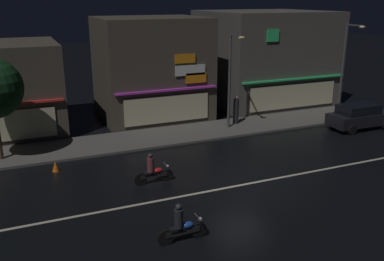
{
  "coord_description": "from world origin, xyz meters",
  "views": [
    {
      "loc": [
        -9.11,
        -15.71,
        8.4
      ],
      "look_at": [
        -0.76,
        3.94,
        1.65
      ],
      "focal_mm": 39.45,
      "sensor_mm": 36.0,
      "label": 1
    }
  ],
  "objects_px": {
    "streetlamp_west": "(231,73)",
    "motorcycle_trailing_far": "(181,226)",
    "parked_car_near_kerb": "(359,116)",
    "motorcycle_following": "(153,171)",
    "streetlamp_mid": "(346,62)",
    "pedestrian_on_sidewalk": "(236,111)",
    "traffic_cone": "(56,166)"
  },
  "relations": [
    {
      "from": "streetlamp_west",
      "to": "motorcycle_trailing_far",
      "type": "height_order",
      "value": "streetlamp_west"
    },
    {
      "from": "streetlamp_west",
      "to": "parked_car_near_kerb",
      "type": "relative_size",
      "value": 1.43
    },
    {
      "from": "parked_car_near_kerb",
      "to": "motorcycle_trailing_far",
      "type": "bearing_deg",
      "value": 26.95
    },
    {
      "from": "motorcycle_following",
      "to": "motorcycle_trailing_far",
      "type": "xyz_separation_m",
      "value": [
        -0.61,
        -5.17,
        0.0
      ]
    },
    {
      "from": "streetlamp_mid",
      "to": "motorcycle_trailing_far",
      "type": "xyz_separation_m",
      "value": [
        -16.6,
        -10.59,
        -3.42
      ]
    },
    {
      "from": "streetlamp_west",
      "to": "streetlamp_mid",
      "type": "distance_m",
      "value": 8.71
    },
    {
      "from": "parked_car_near_kerb",
      "to": "motorcycle_trailing_far",
      "type": "relative_size",
      "value": 2.26
    },
    {
      "from": "streetlamp_west",
      "to": "motorcycle_trailing_far",
      "type": "xyz_separation_m",
      "value": [
        -7.91,
        -11.2,
        -3.19
      ]
    },
    {
      "from": "pedestrian_on_sidewalk",
      "to": "motorcycle_following",
      "type": "bearing_deg",
      "value": -28.09
    },
    {
      "from": "streetlamp_west",
      "to": "pedestrian_on_sidewalk",
      "type": "height_order",
      "value": "streetlamp_west"
    },
    {
      "from": "motorcycle_following",
      "to": "traffic_cone",
      "type": "height_order",
      "value": "motorcycle_following"
    },
    {
      "from": "streetlamp_west",
      "to": "streetlamp_mid",
      "type": "bearing_deg",
      "value": -3.99
    },
    {
      "from": "pedestrian_on_sidewalk",
      "to": "motorcycle_following",
      "type": "relative_size",
      "value": 1.02
    },
    {
      "from": "traffic_cone",
      "to": "parked_car_near_kerb",
      "type": "bearing_deg",
      "value": -1.07
    },
    {
      "from": "streetlamp_west",
      "to": "traffic_cone",
      "type": "relative_size",
      "value": 11.16
    },
    {
      "from": "streetlamp_mid",
      "to": "pedestrian_on_sidewalk",
      "type": "relative_size",
      "value": 3.41
    },
    {
      "from": "pedestrian_on_sidewalk",
      "to": "traffic_cone",
      "type": "bearing_deg",
      "value": -51.95
    },
    {
      "from": "parked_car_near_kerb",
      "to": "motorcycle_following",
      "type": "height_order",
      "value": "parked_car_near_kerb"
    },
    {
      "from": "parked_car_near_kerb",
      "to": "traffic_cone",
      "type": "bearing_deg",
      "value": -1.07
    },
    {
      "from": "parked_car_near_kerb",
      "to": "pedestrian_on_sidewalk",
      "type": "bearing_deg",
      "value": -28.44
    },
    {
      "from": "streetlamp_mid",
      "to": "traffic_cone",
      "type": "bearing_deg",
      "value": -173.99
    },
    {
      "from": "parked_car_near_kerb",
      "to": "streetlamp_west",
      "type": "bearing_deg",
      "value": -20.98
    },
    {
      "from": "streetlamp_mid",
      "to": "parked_car_near_kerb",
      "type": "relative_size",
      "value": 1.53
    },
    {
      "from": "traffic_cone",
      "to": "motorcycle_trailing_far",
      "type": "bearing_deg",
      "value": -67.77
    },
    {
      "from": "pedestrian_on_sidewalk",
      "to": "streetlamp_west",
      "type": "bearing_deg",
      "value": -24.89
    },
    {
      "from": "streetlamp_mid",
      "to": "parked_car_near_kerb",
      "type": "xyz_separation_m",
      "value": [
        -0.65,
        -2.48,
        -3.19
      ]
    },
    {
      "from": "traffic_cone",
      "to": "streetlamp_west",
      "type": "bearing_deg",
      "value": 13.44
    },
    {
      "from": "motorcycle_trailing_far",
      "to": "traffic_cone",
      "type": "distance_m",
      "value": 9.17
    },
    {
      "from": "motorcycle_following",
      "to": "traffic_cone",
      "type": "distance_m",
      "value": 5.26
    },
    {
      "from": "streetlamp_west",
      "to": "motorcycle_trailing_far",
      "type": "distance_m",
      "value": 14.08
    },
    {
      "from": "motorcycle_following",
      "to": "motorcycle_trailing_far",
      "type": "bearing_deg",
      "value": -101.02
    },
    {
      "from": "parked_car_near_kerb",
      "to": "motorcycle_following",
      "type": "bearing_deg",
      "value": 10.87
    }
  ]
}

